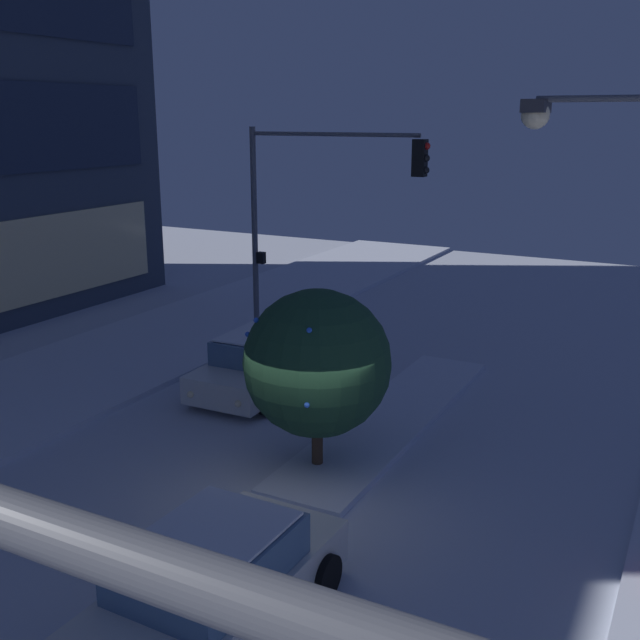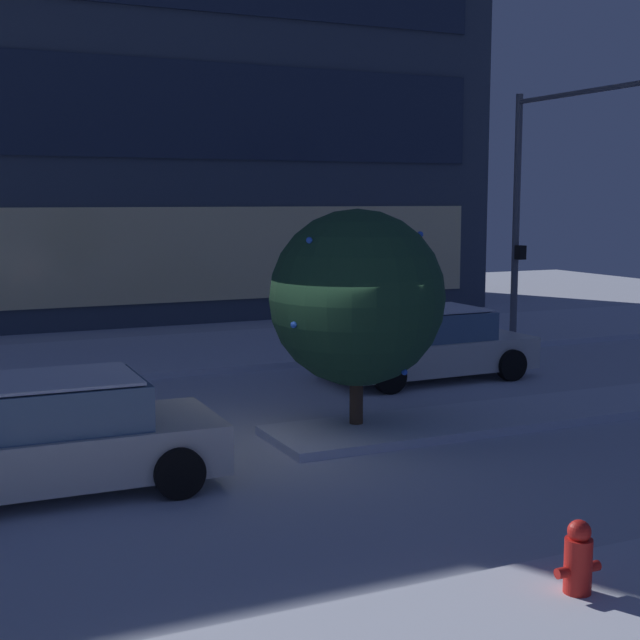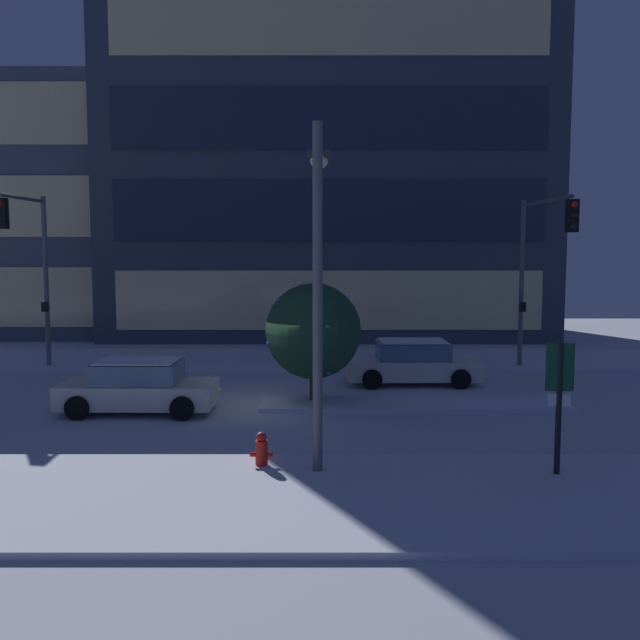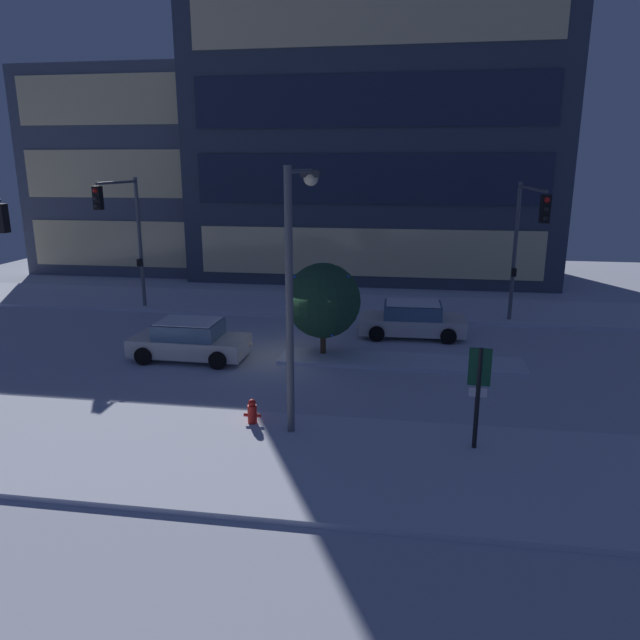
{
  "view_description": "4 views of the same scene",
  "coord_description": "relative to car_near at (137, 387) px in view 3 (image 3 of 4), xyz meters",
  "views": [
    {
      "loc": [
        -11.12,
        -6.24,
        6.72
      ],
      "look_at": [
        3.16,
        1.27,
        2.32
      ],
      "focal_mm": 42.16,
      "sensor_mm": 36.0,
      "label": 1
    },
    {
      "loc": [
        -5.72,
        -12.7,
        3.77
      ],
      "look_at": [
        0.17,
        0.13,
        1.87
      ],
      "focal_mm": 50.68,
      "sensor_mm": 36.0,
      "label": 2
    },
    {
      "loc": [
        0.99,
        -21.45,
        4.7
      ],
      "look_at": [
        1.03,
        1.28,
        2.4
      ],
      "focal_mm": 41.34,
      "sensor_mm": 36.0,
      "label": 3
    },
    {
      "loc": [
        3.94,
        -21.13,
        7.1
      ],
      "look_at": [
        0.61,
        0.5,
        1.33
      ],
      "focal_mm": 32.96,
      "sensor_mm": 36.0,
      "label": 4
    }
  ],
  "objects": [
    {
      "name": "office_tower_secondary",
      "position": [
        -9.39,
        21.09,
        5.88
      ],
      "size": [
        15.73,
        11.54,
        13.19
      ],
      "color": "#4C5466",
      "rests_on": "ground"
    },
    {
      "name": "median_strip",
      "position": [
        7.89,
        0.67,
        -0.64
      ],
      "size": [
        9.0,
        1.8,
        0.14
      ],
      "primitive_type": "cube",
      "color": "silver",
      "rests_on": "ground"
    },
    {
      "name": "decorated_tree_median",
      "position": [
        4.94,
        1.03,
        1.49
      ],
      "size": [
        2.83,
        2.83,
        3.62
      ],
      "color": "#473323",
      "rests_on": "ground"
    },
    {
      "name": "fire_hydrant",
      "position": [
        3.92,
        -5.51,
        -0.31
      ],
      "size": [
        0.48,
        0.26,
        0.84
      ],
      "color": "red",
      "rests_on": "ground"
    },
    {
      "name": "parking_info_sign",
      "position": [
        9.9,
        -6.1,
        1.08
      ],
      "size": [
        0.55,
        0.12,
        2.79
      ],
      "rotation": [
        0.0,
        0.0,
        1.5
      ],
      "color": "black",
      "rests_on": "ground"
    },
    {
      "name": "ground",
      "position": [
        4.15,
        0.94,
        -0.71
      ],
      "size": [
        52.0,
        52.0,
        0.0
      ],
      "primitive_type": "plane",
      "color": "silver"
    },
    {
      "name": "curb_strip_near",
      "position": [
        4.15,
        -7.33,
        -0.64
      ],
      "size": [
        52.0,
        5.2,
        0.14
      ],
      "primitive_type": "cube",
      "color": "silver",
      "rests_on": "ground"
    },
    {
      "name": "street_lamp_arched",
      "position": [
        5.1,
        -4.84,
        4.01
      ],
      "size": [
        0.56,
        3.51,
        7.11
      ],
      "rotation": [
        0.0,
        0.0,
        1.56
      ],
      "color": "#565960",
      "rests_on": "ground"
    },
    {
      "name": "car_near",
      "position": [
        0.0,
        0.0,
        0.0
      ],
      "size": [
        4.45,
        2.18,
        1.49
      ],
      "rotation": [
        0.0,
        0.0,
        -0.02
      ],
      "color": "silver",
      "rests_on": "ground"
    },
    {
      "name": "traffic_light_corner_far_left",
      "position": [
        -5.27,
        5.96,
        3.73
      ],
      "size": [
        0.32,
        4.03,
        6.55
      ],
      "rotation": [
        0.0,
        0.0,
        -1.57
      ],
      "color": "#565960",
      "rests_on": "ground"
    },
    {
      "name": "traffic_light_corner_far_right",
      "position": [
        12.8,
        5.22,
        3.74
      ],
      "size": [
        0.32,
        5.77,
        6.41
      ],
      "rotation": [
        0.0,
        0.0,
        -1.57
      ],
      "color": "#565960",
      "rests_on": "ground"
    },
    {
      "name": "car_far",
      "position": [
        8.29,
        4.33,
        0.0
      ],
      "size": [
        4.57,
        2.21,
        1.49
      ],
      "rotation": [
        0.0,
        0.0,
        3.16
      ],
      "color": "silver",
      "rests_on": "ground"
    },
    {
      "name": "curb_strip_far",
      "position": [
        4.15,
        9.21,
        -0.64
      ],
      "size": [
        52.0,
        5.2,
        0.14
      ],
      "primitive_type": "cube",
      "color": "silver",
      "rests_on": "ground"
    },
    {
      "name": "office_tower_main",
      "position": [
        5.56,
        19.51,
        16.24
      ],
      "size": [
        22.5,
        10.33,
        33.9
      ],
      "color": "#384251",
      "rests_on": "ground"
    }
  ]
}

